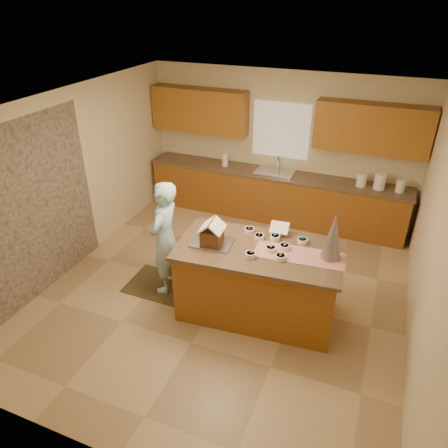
{
  "coord_description": "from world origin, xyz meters",
  "views": [
    {
      "loc": [
        1.84,
        -4.6,
        3.91
      ],
      "look_at": [
        -0.1,
        0.2,
        1.0
      ],
      "focal_mm": 33.87,
      "sensor_mm": 36.0,
      "label": 1
    }
  ],
  "objects_px": {
    "tinsel_tree": "(333,236)",
    "gingerbread_house": "(212,234)",
    "boy": "(165,238)",
    "island_base": "(258,283)"
  },
  "relations": [
    {
      "from": "boy",
      "to": "gingerbread_house",
      "type": "relative_size",
      "value": 5.01
    },
    {
      "from": "island_base",
      "to": "tinsel_tree",
      "type": "bearing_deg",
      "value": 3.67
    },
    {
      "from": "tinsel_tree",
      "to": "gingerbread_house",
      "type": "relative_size",
      "value": 1.82
    },
    {
      "from": "island_base",
      "to": "boy",
      "type": "height_order",
      "value": "boy"
    },
    {
      "from": "island_base",
      "to": "tinsel_tree",
      "type": "distance_m",
      "value": 1.21
    },
    {
      "from": "tinsel_tree",
      "to": "gingerbread_house",
      "type": "height_order",
      "value": "tinsel_tree"
    },
    {
      "from": "island_base",
      "to": "gingerbread_house",
      "type": "xyz_separation_m",
      "value": [
        -0.61,
        -0.11,
        0.68
      ]
    },
    {
      "from": "island_base",
      "to": "boy",
      "type": "distance_m",
      "value": 1.43
    },
    {
      "from": "tinsel_tree",
      "to": "island_base",
      "type": "bearing_deg",
      "value": -171.52
    },
    {
      "from": "tinsel_tree",
      "to": "gingerbread_house",
      "type": "distance_m",
      "value": 1.5
    }
  ]
}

